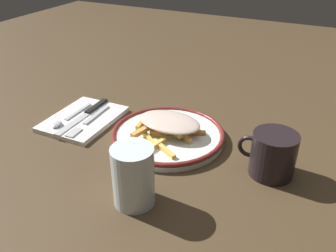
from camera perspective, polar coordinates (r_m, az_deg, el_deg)
The scene contains 9 objects.
ground_plane at distance 0.87m, azimuth -0.00°, elevation -2.13°, with size 2.60×2.60×0.00m, color #43321F.
plate at distance 0.86m, azimuth -0.00°, elevation -1.44°, with size 0.27×0.27×0.02m.
fries_heap at distance 0.85m, azimuth -0.05°, elevation 0.28°, with size 0.17×0.19×0.04m.
napkin at distance 0.97m, azimuth -13.28°, elevation 1.10°, with size 0.16×0.20×0.01m, color white.
fork at distance 0.94m, azimuth -12.42°, elevation 0.86°, with size 0.03×0.18×0.00m.
knife at distance 0.98m, azimuth -12.68°, elevation 2.05°, with size 0.02×0.21×0.01m.
spoon at distance 0.96m, azimuth -15.93°, elevation 1.06°, with size 0.02×0.15×0.01m.
water_glass at distance 0.66m, azimuth -5.52°, elevation -7.91°, with size 0.08×0.08×0.12m, color silver.
coffee_mug at distance 0.76m, azimuth 16.27°, elevation -4.32°, with size 0.12×0.09×0.09m.
Camera 1 is at (-0.32, 0.66, 0.46)m, focal length 38.38 mm.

